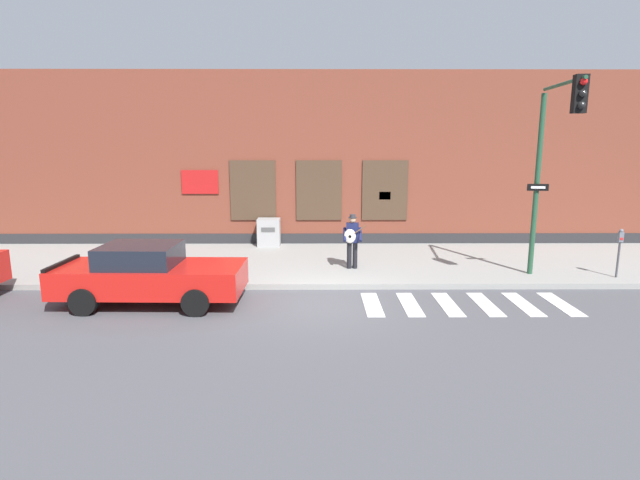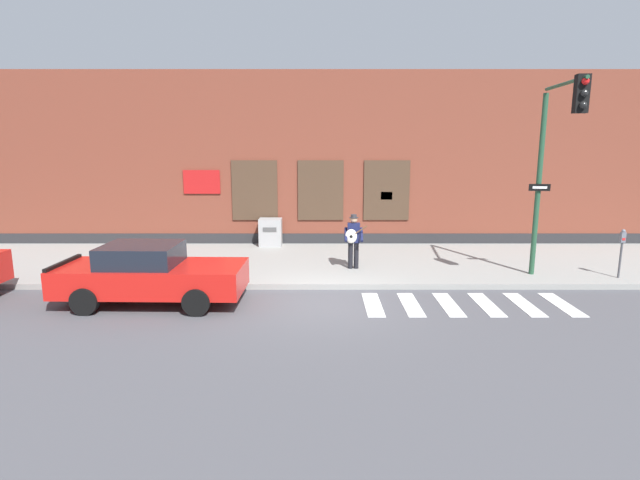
{
  "view_description": "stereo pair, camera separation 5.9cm",
  "coord_description": "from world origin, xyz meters",
  "px_view_note": "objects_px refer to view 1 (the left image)",
  "views": [
    {
      "loc": [
        -0.08,
        -12.17,
        4.01
      ],
      "look_at": [
        0.0,
        1.48,
        1.36
      ],
      "focal_mm": 28.0,
      "sensor_mm": 36.0,
      "label": 1
    },
    {
      "loc": [
        -0.02,
        -12.17,
        4.01
      ],
      "look_at": [
        0.0,
        1.48,
        1.36
      ],
      "focal_mm": 28.0,
      "sensor_mm": 36.0,
      "label": 2
    }
  ],
  "objects_px": {
    "red_car": "(149,274)",
    "busker": "(352,238)",
    "utility_box": "(269,232)",
    "parking_meter": "(620,246)",
    "traffic_light": "(553,148)"
  },
  "relations": [
    {
      "from": "utility_box",
      "to": "busker",
      "type": "bearing_deg",
      "value": -50.6
    },
    {
      "from": "traffic_light",
      "to": "parking_meter",
      "type": "height_order",
      "value": "traffic_light"
    },
    {
      "from": "red_car",
      "to": "traffic_light",
      "type": "relative_size",
      "value": 0.86
    },
    {
      "from": "red_car",
      "to": "parking_meter",
      "type": "xyz_separation_m",
      "value": [
        12.98,
        1.88,
        0.33
      ]
    },
    {
      "from": "busker",
      "to": "parking_meter",
      "type": "relative_size",
      "value": 1.19
    },
    {
      "from": "red_car",
      "to": "parking_meter",
      "type": "distance_m",
      "value": 13.12
    },
    {
      "from": "red_car",
      "to": "busker",
      "type": "height_order",
      "value": "busker"
    },
    {
      "from": "busker",
      "to": "utility_box",
      "type": "xyz_separation_m",
      "value": [
        -2.91,
        3.55,
        -0.44
      ]
    },
    {
      "from": "red_car",
      "to": "busker",
      "type": "xyz_separation_m",
      "value": [
        5.31,
        2.97,
        0.35
      ]
    },
    {
      "from": "busker",
      "to": "red_car",
      "type": "bearing_deg",
      "value": -150.81
    },
    {
      "from": "red_car",
      "to": "utility_box",
      "type": "relative_size",
      "value": 4.44
    },
    {
      "from": "red_car",
      "to": "utility_box",
      "type": "distance_m",
      "value": 6.95
    },
    {
      "from": "busker",
      "to": "traffic_light",
      "type": "distance_m",
      "value": 6.12
    },
    {
      "from": "traffic_light",
      "to": "parking_meter",
      "type": "relative_size",
      "value": 3.78
    },
    {
      "from": "red_car",
      "to": "utility_box",
      "type": "height_order",
      "value": "red_car"
    }
  ]
}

